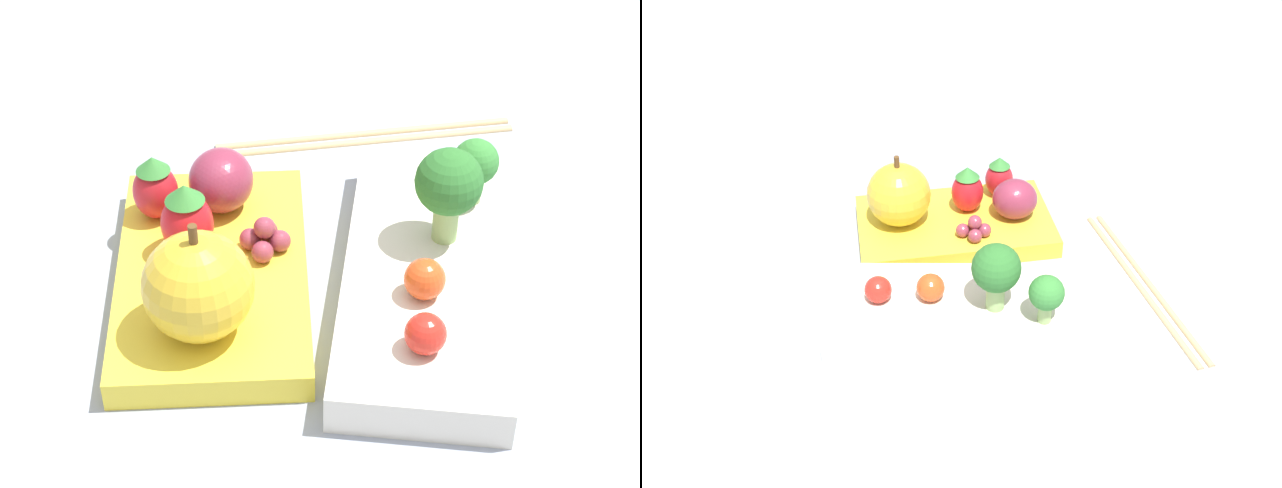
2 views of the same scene
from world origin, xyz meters
TOP-DOWN VIEW (x-y plane):
  - ground_plane at (0.00, 0.00)m, footprint 4.00×4.00m
  - bento_box_savoury at (-0.00, 0.06)m, footprint 0.23×0.10m
  - bento_box_fruit at (0.01, -0.07)m, footprint 0.20×0.14m
  - broccoli_floret_0 at (-0.06, 0.08)m, footprint 0.03×0.03m
  - broccoli_floret_1 at (-0.02, 0.07)m, footprint 0.04×0.04m
  - cherry_tomato_0 at (0.03, 0.06)m, footprint 0.02×0.02m
  - cherry_tomato_1 at (0.07, 0.06)m, footprint 0.02×0.02m
  - apple at (0.06, -0.06)m, footprint 0.06×0.06m
  - strawberry_0 at (-0.01, -0.08)m, footprint 0.03×0.03m
  - strawberry_1 at (-0.04, -0.11)m, footprint 0.03×0.03m
  - plum at (-0.05, -0.07)m, footprint 0.04×0.04m
  - grape_cluster at (-0.01, -0.04)m, footprint 0.03×0.03m
  - chopsticks_pair at (-0.16, 0.01)m, footprint 0.07×0.21m

SIDE VIEW (x-z plane):
  - ground_plane at x=0.00m, z-range 0.00..0.00m
  - chopsticks_pair at x=-0.16m, z-range 0.00..0.01m
  - bento_box_fruit at x=0.01m, z-range 0.00..0.02m
  - bento_box_savoury at x=0.00m, z-range 0.00..0.02m
  - grape_cluster at x=-0.01m, z-range 0.02..0.04m
  - cherry_tomato_1 at x=0.07m, z-range 0.02..0.05m
  - cherry_tomato_0 at x=0.03m, z-range 0.02..0.05m
  - plum at x=-0.05m, z-range 0.02..0.06m
  - strawberry_1 at x=-0.04m, z-range 0.02..0.06m
  - strawberry_0 at x=-0.01m, z-range 0.02..0.06m
  - apple at x=0.06m, z-range 0.01..0.08m
  - broccoli_floret_0 at x=-0.06m, z-range 0.03..0.07m
  - broccoli_floret_1 at x=-0.02m, z-range 0.03..0.09m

